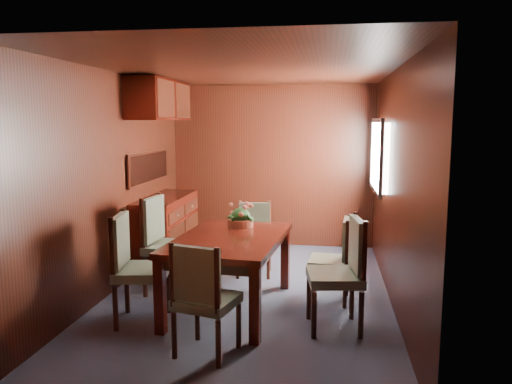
% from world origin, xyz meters
% --- Properties ---
extents(ground, '(4.50, 4.50, 0.00)m').
position_xyz_m(ground, '(0.00, 0.00, 0.00)').
color(ground, '#3C4053').
rests_on(ground, ground).
extents(room_shell, '(3.06, 4.52, 2.41)m').
position_xyz_m(room_shell, '(-0.10, 0.33, 1.63)').
color(room_shell, black).
rests_on(room_shell, ground).
extents(sideboard, '(0.48, 1.40, 0.90)m').
position_xyz_m(sideboard, '(-1.25, 1.00, 0.45)').
color(sideboard, '#380C07').
rests_on(sideboard, ground).
extents(dining_table, '(1.12, 1.66, 0.74)m').
position_xyz_m(dining_table, '(-0.12, -0.42, 0.64)').
color(dining_table, '#380C07').
rests_on(dining_table, ground).
extents(chair_left_near, '(0.54, 0.56, 1.04)m').
position_xyz_m(chair_left_near, '(-0.94, -0.88, 0.58)').
color(chair_left_near, black).
rests_on(chair_left_near, ground).
extents(chair_left_far, '(0.53, 0.55, 1.07)m').
position_xyz_m(chair_left_far, '(-0.94, -0.02, 0.59)').
color(chair_left_far, black).
rests_on(chair_left_far, ground).
extents(chair_right_near, '(0.54, 0.55, 1.04)m').
position_xyz_m(chair_right_near, '(0.98, -0.76, 0.58)').
color(chair_right_near, black).
rests_on(chair_right_near, ground).
extents(chair_right_far, '(0.44, 0.46, 0.90)m').
position_xyz_m(chair_right_far, '(0.93, -0.06, 0.50)').
color(chair_right_far, black).
rests_on(chair_right_far, ground).
extents(chair_head, '(0.54, 0.53, 0.95)m').
position_xyz_m(chair_head, '(-0.13, -1.48, 0.53)').
color(chair_head, black).
rests_on(chair_head, ground).
extents(chair_foot, '(0.45, 0.44, 0.89)m').
position_xyz_m(chair_foot, '(-0.06, 0.78, 0.49)').
color(chair_foot, black).
rests_on(chair_foot, ground).
extents(flower_centerpiece, '(0.30, 0.30, 0.30)m').
position_xyz_m(flower_centerpiece, '(-0.09, 0.04, 0.88)').
color(flower_centerpiece, '#A14E31').
rests_on(flower_centerpiece, dining_table).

